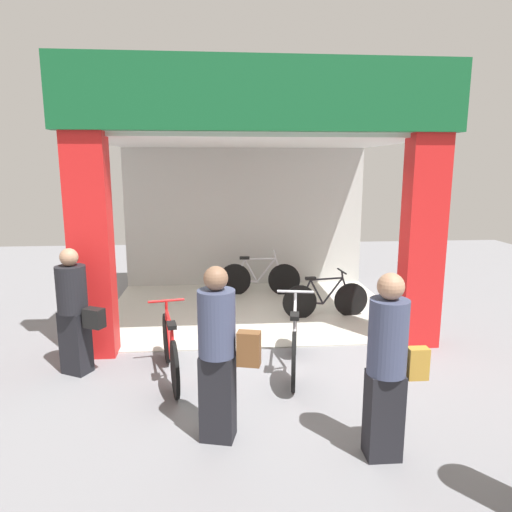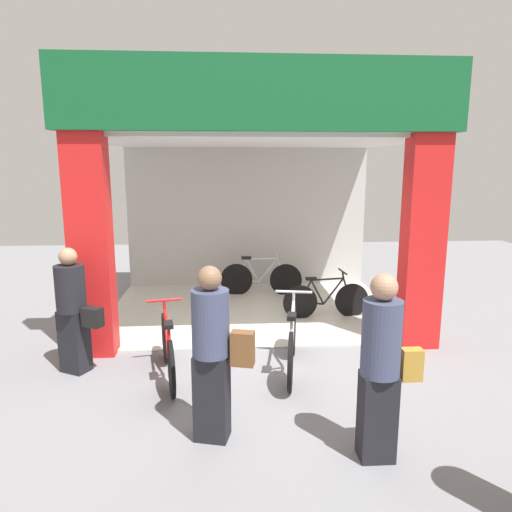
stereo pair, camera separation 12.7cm
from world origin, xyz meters
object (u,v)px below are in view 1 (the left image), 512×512
Objects in this scene: bicycle_inside_0 at (325,299)px; pedestrian_0 at (74,310)px; pedestrian_2 at (219,352)px; bicycle_parked_0 at (170,350)px; pedestrian_1 at (387,365)px; bicycle_inside_1 at (259,278)px; bicycle_parked_1 at (294,341)px.

bicycle_inside_0 is 4.01m from pedestrian_0.
pedestrian_0 is at bearing 138.11° from pedestrian_2.
pedestrian_1 is at bearing -40.43° from bicycle_parked_0.
bicycle_inside_0 is 0.94× the size of pedestrian_0.
bicycle_inside_1 is 0.94× the size of bicycle_parked_1.
pedestrian_0 is 0.94× the size of pedestrian_1.
bicycle_inside_1 is at bearing 80.49° from pedestrian_2.
bicycle_parked_1 is 2.72m from pedestrian_0.
pedestrian_2 is (-0.81, -4.85, 0.51)m from bicycle_inside_1.
pedestrian_1 reaches higher than pedestrian_0.
pedestrian_1 is at bearing -31.70° from pedestrian_0.
bicycle_inside_0 is 0.91× the size of bicycle_parked_0.
bicycle_inside_0 is at bearing 84.49° from pedestrian_1.
bicycle_parked_0 is at bearing -11.90° from pedestrian_0.
pedestrian_0 is (-3.53, -1.82, 0.48)m from bicycle_inside_0.
pedestrian_2 is at bearing 164.49° from pedestrian_1.
pedestrian_1 is (0.62, -5.25, 0.50)m from bicycle_inside_1.
bicycle_parked_0 reaches higher than bicycle_inside_1.
pedestrian_1 is (-0.36, -3.78, 0.53)m from bicycle_inside_0.
pedestrian_2 is (-1.43, 0.40, 0.00)m from pedestrian_1.
bicycle_inside_1 is 3.80m from bicycle_parked_0.
pedestrian_2 is at bearing -99.51° from bicycle_inside_1.
bicycle_parked_0 is 0.97× the size of pedestrian_1.
bicycle_parked_0 is 1.52m from pedestrian_2.
pedestrian_2 reaches higher than bicycle_inside_1.
bicycle_inside_1 is 1.02× the size of pedestrian_0.
pedestrian_2 is (-1.79, -3.38, 0.54)m from bicycle_inside_0.
bicycle_inside_1 is 0.96× the size of pedestrian_1.
pedestrian_1 is at bearing -83.29° from bicycle_inside_1.
pedestrian_0 is (-1.16, 0.24, 0.45)m from bicycle_parked_0.
bicycle_parked_1 is at bearing -113.40° from bicycle_inside_0.
pedestrian_0 is at bearing -127.81° from bicycle_inside_1.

